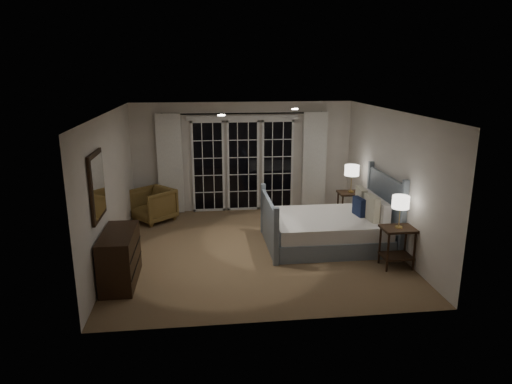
{
  "coord_description": "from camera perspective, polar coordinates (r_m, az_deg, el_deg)",
  "views": [
    {
      "loc": [
        -0.92,
        -7.77,
        3.2
      ],
      "look_at": [
        0.02,
        0.14,
        1.05
      ],
      "focal_mm": 32.0,
      "sensor_mm": 36.0,
      "label": 1
    }
  ],
  "objects": [
    {
      "name": "curtain_rod",
      "position": [
        10.26,
        -1.63,
        9.78
      ],
      "size": [
        3.5,
        0.03,
        0.03
      ],
      "primitive_type": "cylinder",
      "rotation": [
        0.0,
        1.57,
        0.0
      ],
      "color": "black",
      "rests_on": "wall_back"
    },
    {
      "name": "curtain_right",
      "position": [
        10.67,
        7.3,
        3.9
      ],
      "size": [
        0.55,
        0.1,
        2.25
      ],
      "primitive_type": "cube",
      "color": "white",
      "rests_on": "curtain_rod"
    },
    {
      "name": "mirror",
      "position": [
        7.06,
        -19.24,
        0.71
      ],
      "size": [
        0.05,
        0.85,
        1.0
      ],
      "color": "black",
      "rests_on": "wall_left"
    },
    {
      "name": "downlight_b",
      "position": [
        7.41,
        -4.35,
        9.55
      ],
      "size": [
        0.12,
        0.12,
        0.01
      ],
      "primitive_type": "cylinder",
      "color": "white",
      "rests_on": "ceiling"
    },
    {
      "name": "curtain_left",
      "position": [
        10.38,
        -10.7,
        3.45
      ],
      "size": [
        0.55,
        0.1,
        2.25
      ],
      "primitive_type": "cube",
      "color": "white",
      "rests_on": "curtain_rod"
    },
    {
      "name": "dresser",
      "position": [
        7.36,
        -16.66,
        -7.86
      ],
      "size": [
        0.49,
        1.15,
        0.82
      ],
      "color": "black",
      "rests_on": "floor"
    },
    {
      "name": "floor",
      "position": [
        8.46,
        -0.04,
        -7.14
      ],
      "size": [
        5.0,
        5.0,
        0.0
      ],
      "primitive_type": "plane",
      "color": "brown",
      "rests_on": "ground"
    },
    {
      "name": "ceiling",
      "position": [
        7.86,
        -0.04,
        9.98
      ],
      "size": [
        5.0,
        5.0,
        0.0
      ],
      "primitive_type": "plane",
      "rotation": [
        3.14,
        0.0,
        0.0
      ],
      "color": "silver",
      "rests_on": "wall_back"
    },
    {
      "name": "wall_right",
      "position": [
        8.71,
        16.53,
        1.53
      ],
      "size": [
        0.02,
        5.0,
        2.5
      ],
      "primitive_type": "cube",
      "color": "silver",
      "rests_on": "floor"
    },
    {
      "name": "wall_left",
      "position": [
        8.17,
        -17.73,
        0.55
      ],
      "size": [
        0.02,
        5.0,
        2.5
      ],
      "primitive_type": "cube",
      "color": "silver",
      "rests_on": "floor"
    },
    {
      "name": "lamp_right",
      "position": [
        9.79,
        11.9,
        2.63
      ],
      "size": [
        0.3,
        0.3,
        0.58
      ],
      "color": "tan",
      "rests_on": "nightstand_right"
    },
    {
      "name": "nightstand_right",
      "position": [
        9.96,
        11.68,
        -1.28
      ],
      "size": [
        0.52,
        0.42,
        0.67
      ],
      "color": "black",
      "rests_on": "floor"
    },
    {
      "name": "wall_back",
      "position": [
        10.5,
        -1.64,
        4.39
      ],
      "size": [
        5.0,
        0.02,
        2.5
      ],
      "primitive_type": "cube",
      "color": "silver",
      "rests_on": "floor"
    },
    {
      "name": "armchair",
      "position": [
        10.13,
        -12.75,
        -1.57
      ],
      "size": [
        1.1,
        1.1,
        0.72
      ],
      "primitive_type": "imported",
      "rotation": [
        0.0,
        0.0,
        -0.84
      ],
      "color": "brown",
      "rests_on": "floor"
    },
    {
      "name": "french_doors",
      "position": [
        10.49,
        -1.62,
        3.49
      ],
      "size": [
        2.5,
        0.04,
        2.2
      ],
      "color": "black",
      "rests_on": "wall_back"
    },
    {
      "name": "downlight_a",
      "position": [
        8.58,
        4.88,
        10.29
      ],
      "size": [
        0.12,
        0.12,
        0.01
      ],
      "primitive_type": "cylinder",
      "color": "white",
      "rests_on": "ceiling"
    },
    {
      "name": "lamp_left",
      "position": [
        7.72,
        17.63,
        -1.27
      ],
      "size": [
        0.28,
        0.28,
        0.54
      ],
      "color": "tan",
      "rests_on": "nightstand_left"
    },
    {
      "name": "bed",
      "position": [
        8.67,
        9.26,
        -4.43
      ],
      "size": [
        2.25,
        1.62,
        1.31
      ],
      "color": "gray",
      "rests_on": "floor"
    },
    {
      "name": "wall_front",
      "position": [
        5.7,
        2.93,
        -4.96
      ],
      "size": [
        5.0,
        0.02,
        2.5
      ],
      "primitive_type": "cube",
      "color": "silver",
      "rests_on": "floor"
    },
    {
      "name": "nightstand_left",
      "position": [
        7.93,
        17.26,
        -5.86
      ],
      "size": [
        0.53,
        0.43,
        0.69
      ],
      "color": "black",
      "rests_on": "floor"
    }
  ]
}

